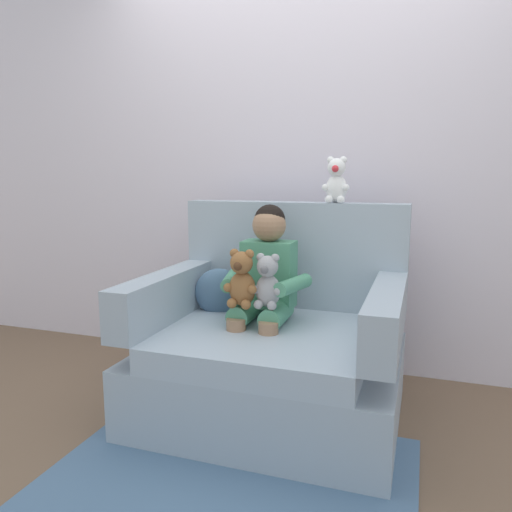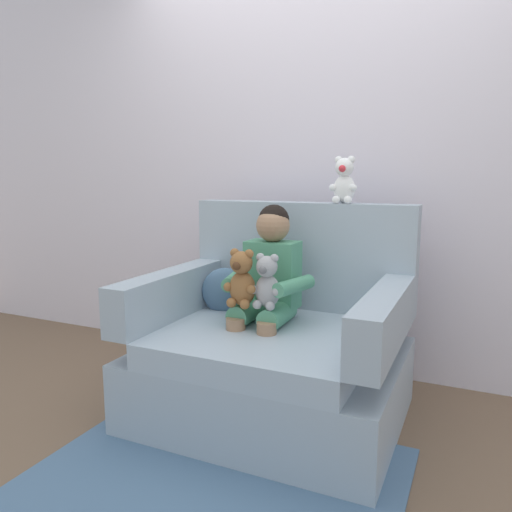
# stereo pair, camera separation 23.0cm
# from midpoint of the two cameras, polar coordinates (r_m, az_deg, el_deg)

# --- Properties ---
(ground_plane) EXTENTS (8.00, 8.00, 0.00)m
(ground_plane) POSITION_cam_midpoint_polar(r_m,az_deg,el_deg) (2.58, 4.43, -18.04)
(ground_plane) COLOR brown
(back_wall) EXTENTS (6.00, 0.10, 2.60)m
(back_wall) POSITION_cam_midpoint_polar(r_m,az_deg,el_deg) (3.06, 10.03, 11.32)
(back_wall) COLOR silver
(back_wall) RESTS_ON ground
(floor_rug) EXTENTS (1.42, 1.48, 0.01)m
(floor_rug) POSITION_cam_midpoint_polar(r_m,az_deg,el_deg) (1.98, -4.25, -27.20)
(floor_rug) COLOR slate
(floor_rug) RESTS_ON ground
(armchair) EXTENTS (1.22, 0.99, 1.04)m
(armchair) POSITION_cam_midpoint_polar(r_m,az_deg,el_deg) (2.49, 4.91, -10.91)
(armchair) COLOR #9EADBC
(armchair) RESTS_ON ground
(seated_child) EXTENTS (0.45, 0.39, 0.82)m
(seated_child) POSITION_cam_midpoint_polar(r_m,az_deg,el_deg) (2.45, 4.03, -2.75)
(seated_child) COLOR #4C9370
(seated_child) RESTS_ON armchair
(plush_brown) EXTENTS (0.16, 0.13, 0.28)m
(plush_brown) POSITION_cam_midpoint_polar(r_m,az_deg,el_deg) (2.32, 1.17, -2.79)
(plush_brown) COLOR brown
(plush_brown) RESTS_ON armchair
(plush_grey) EXTENTS (0.15, 0.12, 0.26)m
(plush_grey) POSITION_cam_midpoint_polar(r_m,az_deg,el_deg) (2.29, 4.15, -3.14)
(plush_grey) COLOR #9E9EA3
(plush_grey) RESTS_ON armchair
(plush_white_on_backrest) EXTENTS (0.15, 0.12, 0.24)m
(plush_white_on_backrest) POSITION_cam_midpoint_polar(r_m,az_deg,el_deg) (2.64, 12.67, 8.40)
(plush_white_on_backrest) COLOR white
(plush_white_on_backrest) RESTS_ON armchair
(throw_pillow) EXTENTS (0.28, 0.19, 0.26)m
(throw_pillow) POSITION_cam_midpoint_polar(r_m,az_deg,el_deg) (2.68, -1.11, -4.14)
(throw_pillow) COLOR slate
(throw_pillow) RESTS_ON armchair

